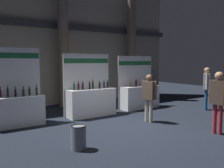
% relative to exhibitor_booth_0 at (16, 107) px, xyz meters
% --- Properties ---
extents(ground_plane, '(27.09, 27.09, 0.00)m').
position_rel_exhibitor_booth_0_xyz_m(ground_plane, '(2.69, -2.25, -0.62)').
color(ground_plane, black).
extents(hall_colonnade, '(13.55, 1.10, 6.79)m').
position_rel_exhibitor_booth_0_xyz_m(hall_colonnade, '(2.69, 2.92, 2.76)').
color(hall_colonnade, gray).
rests_on(hall_colonnade, ground_plane).
extents(exhibitor_booth_0, '(1.81, 0.66, 2.55)m').
position_rel_exhibitor_booth_0_xyz_m(exhibitor_booth_0, '(0.00, 0.00, 0.00)').
color(exhibitor_booth_0, white).
rests_on(exhibitor_booth_0, ground_plane).
extents(exhibitor_booth_1, '(1.99, 0.66, 2.40)m').
position_rel_exhibitor_booth_0_xyz_m(exhibitor_booth_1, '(2.74, -0.09, 0.01)').
color(exhibitor_booth_1, white).
rests_on(exhibitor_booth_1, ground_plane).
extents(exhibitor_booth_2, '(1.93, 0.66, 2.34)m').
position_rel_exhibitor_booth_0_xyz_m(exhibitor_booth_2, '(5.30, 0.02, -0.02)').
color(exhibitor_booth_2, white).
rests_on(exhibitor_booth_2, ground_plane).
extents(trash_bin, '(0.37, 0.37, 0.59)m').
position_rel_exhibitor_booth_0_xyz_m(trash_bin, '(0.70, -3.07, -0.32)').
color(trash_bin, slate).
rests_on(trash_bin, ground_plane).
extents(visitor_0, '(0.33, 0.61, 1.65)m').
position_rel_exhibitor_booth_0_xyz_m(visitor_0, '(3.92, -2.07, 0.38)').
color(visitor_0, '#ADA393').
rests_on(visitor_0, ground_plane).
extents(visitor_1, '(0.30, 0.56, 1.81)m').
position_rel_exhibitor_booth_0_xyz_m(visitor_1, '(4.59, -4.23, 0.47)').
color(visitor_1, maroon).
rests_on(visitor_1, ground_plane).
extents(visitor_4, '(0.40, 0.39, 1.84)m').
position_rel_exhibitor_booth_0_xyz_m(visitor_4, '(7.40, -1.94, 0.48)').
color(visitor_4, navy).
rests_on(visitor_4, ground_plane).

